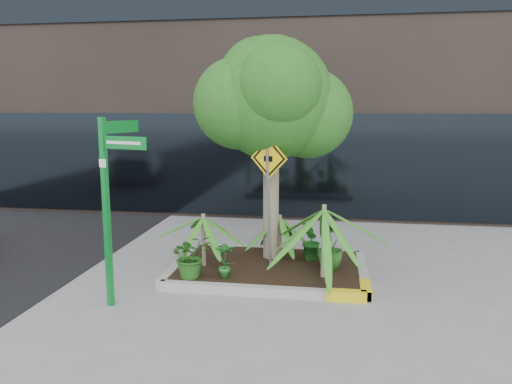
# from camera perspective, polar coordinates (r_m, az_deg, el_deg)

# --- Properties ---
(ground) EXTENTS (80.00, 80.00, 0.00)m
(ground) POSITION_cam_1_polar(r_m,az_deg,el_deg) (8.58, -0.08, -9.76)
(ground) COLOR gray
(ground) RESTS_ON ground
(planter) EXTENTS (3.35, 2.36, 0.15)m
(planter) POSITION_cam_1_polar(r_m,az_deg,el_deg) (8.77, 1.71, -8.62)
(planter) COLOR #9E9E99
(planter) RESTS_ON ground
(tree) EXTENTS (2.74, 2.43, 4.12)m
(tree) POSITION_cam_1_polar(r_m,az_deg,el_deg) (8.82, 1.79, 10.64)
(tree) COLOR gray
(tree) RESTS_ON ground
(palm_front) EXTENTS (1.34, 1.34, 1.49)m
(palm_front) POSITION_cam_1_polar(r_m,az_deg,el_deg) (7.95, 7.80, -1.97)
(palm_front) COLOR gray
(palm_front) RESTS_ON ground
(palm_left) EXTENTS (1.03, 1.03, 1.14)m
(palm_left) POSITION_cam_1_polar(r_m,az_deg,el_deg) (8.55, -6.06, -2.89)
(palm_left) COLOR gray
(palm_left) RESTS_ON ground
(palm_back) EXTENTS (0.88, 0.88, 0.97)m
(palm_back) POSITION_cam_1_polar(r_m,az_deg,el_deg) (9.07, 2.75, -2.93)
(palm_back) COLOR gray
(palm_back) RESTS_ON ground
(shrub_a) EXTENTS (0.89, 0.89, 0.71)m
(shrub_a) POSITION_cam_1_polar(r_m,az_deg,el_deg) (8.12, -7.45, -7.25)
(shrub_a) COLOR #1F5217
(shrub_a) RESTS_ON planter
(shrub_b) EXTENTS (0.62, 0.62, 0.80)m
(shrub_b) POSITION_cam_1_polar(r_m,az_deg,el_deg) (8.55, 8.47, -6.10)
(shrub_b) COLOR #235C1B
(shrub_b) RESTS_ON planter
(shrub_c) EXTENTS (0.38, 0.38, 0.61)m
(shrub_c) POSITION_cam_1_polar(r_m,az_deg,el_deg) (8.04, -3.56, -7.73)
(shrub_c) COLOR #216D25
(shrub_c) RESTS_ON planter
(shrub_d) EXTENTS (0.44, 0.44, 0.72)m
(shrub_d) POSITION_cam_1_polar(r_m,az_deg,el_deg) (8.96, 6.31, -5.58)
(shrub_d) COLOR #1B5C1A
(shrub_d) RESTS_ON planter
(street_sign_post) EXTENTS (0.77, 0.95, 2.72)m
(street_sign_post) POSITION_cam_1_polar(r_m,az_deg,el_deg) (7.32, -16.25, 0.06)
(street_sign_post) COLOR #0B7C28
(street_sign_post) RESTS_ON ground
(cattle_sign) EXTENTS (0.64, 0.28, 2.22)m
(cattle_sign) POSITION_cam_1_polar(r_m,az_deg,el_deg) (8.25, 1.48, 1.28)
(cattle_sign) COLOR slate
(cattle_sign) RESTS_ON ground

